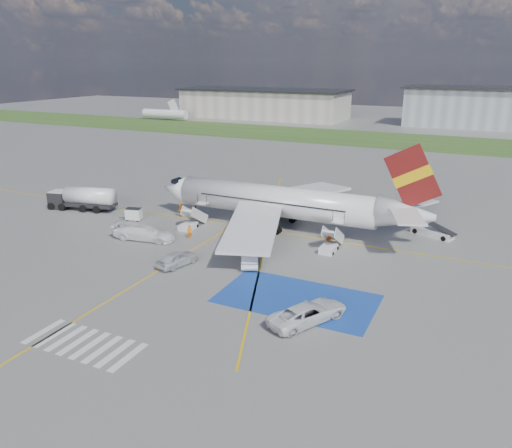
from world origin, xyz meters
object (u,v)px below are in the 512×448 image
object	(u,v)px
van_white_a	(308,310)
airliner	(286,202)
fuel_tanker	(83,200)
car_silver_a	(177,258)
car_silver_b	(250,257)
belt_loader	(433,233)
van_white_b	(144,231)
gpu_cart	(134,215)

from	to	relation	value
van_white_a	airliner	bearing A→B (deg)	-35.20
fuel_tanker	car_silver_a	distance (m)	26.42
airliner	car_silver_b	bearing A→B (deg)	-84.77
belt_loader	van_white_b	distance (m)	34.97
airliner	fuel_tanker	world-z (taller)	airliner
van_white_a	van_white_b	world-z (taller)	van_white_b
belt_loader	van_white_a	distance (m)	27.25
fuel_tanker	car_silver_a	world-z (taller)	fuel_tanker
airliner	car_silver_a	distance (m)	17.38
airliner	car_silver_b	distance (m)	12.99
car_silver_a	van_white_b	world-z (taller)	van_white_b
van_white_b	car_silver_b	bearing A→B (deg)	-103.65
fuel_tanker	van_white_b	world-z (taller)	fuel_tanker
fuel_tanker	belt_loader	world-z (taller)	fuel_tanker
airliner	van_white_b	size ratio (longest dim) A/B	6.36
gpu_cart	car_silver_a	world-z (taller)	gpu_cart
belt_loader	car_silver_b	world-z (taller)	car_silver_b
fuel_tanker	car_silver_a	bearing A→B (deg)	-37.38
fuel_tanker	van_white_a	distance (m)	43.41
fuel_tanker	car_silver_b	size ratio (longest dim) A/B	2.05
airliner	car_silver_b	world-z (taller)	airliner
gpu_cart	car_silver_b	distance (m)	21.84
car_silver_b	van_white_a	bearing A→B (deg)	111.95
airliner	van_white_b	world-z (taller)	airliner
car_silver_a	van_white_a	distance (m)	17.09
airliner	car_silver_a	bearing A→B (deg)	-108.63
belt_loader	car_silver_a	bearing A→B (deg)	-114.75
car_silver_a	van_white_a	bearing A→B (deg)	176.81
gpu_cart	belt_loader	bearing A→B (deg)	1.40
airliner	fuel_tanker	bearing A→B (deg)	-170.54
airliner	gpu_cart	size ratio (longest dim) A/B	16.26
car_silver_b	gpu_cart	bearing A→B (deg)	-44.11
car_silver_b	airliner	bearing A→B (deg)	-110.44
fuel_tanker	gpu_cart	size ratio (longest dim) A/B	4.46
fuel_tanker	belt_loader	xyz separation A→B (m)	(46.65, 9.86, -1.00)
car_silver_a	car_silver_b	world-z (taller)	car_silver_b
airliner	gpu_cart	bearing A→B (deg)	-163.58
car_silver_a	car_silver_b	xyz separation A→B (m)	(6.65, 3.61, 0.01)
van_white_a	car_silver_a	bearing A→B (deg)	10.44
fuel_tanker	van_white_b	size ratio (longest dim) A/B	1.75
airliner	car_silver_b	size ratio (longest dim) A/B	7.48
fuel_tanker	car_silver_b	xyz separation A→B (m)	(30.47, -7.79, -0.60)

